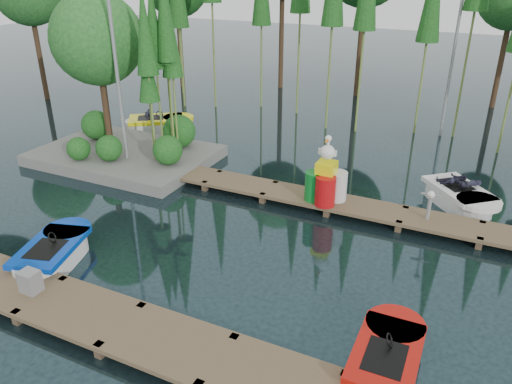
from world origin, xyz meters
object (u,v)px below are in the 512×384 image
at_px(boat_blue, 53,254).
at_px(boat_yellow_far, 158,124).
at_px(boat_red, 386,360).
at_px(yellow_barrel, 325,185).
at_px(drum_cluster, 326,183).
at_px(utility_cabinet, 30,281).
at_px(island, 114,71).

distance_m(boat_blue, boat_yellow_far, 10.22).
bearing_deg(boat_red, yellow_barrel, 117.43).
relative_size(boat_yellow_far, yellow_barrel, 3.62).
bearing_deg(boat_blue, drum_cluster, 31.00).
height_order(yellow_barrel, drum_cluster, drum_cluster).
bearing_deg(boat_blue, boat_red, -16.97).
relative_size(boat_red, yellow_barrel, 2.89).
bearing_deg(utility_cabinet, yellow_barrel, 59.38).
relative_size(boat_blue, yellow_barrel, 3.24).
xyz_separation_m(boat_red, drum_cluster, (-3.01, 5.54, 0.65)).
bearing_deg(boat_blue, yellow_barrel, 32.18).
distance_m(yellow_barrel, drum_cluster, 0.23).
height_order(boat_blue, utility_cabinet, boat_blue).
height_order(island, boat_red, island).
xyz_separation_m(boat_red, boat_yellow_far, (-11.81, 9.52, 0.06)).
height_order(island, boat_blue, island).
bearing_deg(boat_blue, island, 99.09).
distance_m(island, boat_yellow_far, 4.24).
bearing_deg(utility_cabinet, boat_red, 10.24).
bearing_deg(boat_yellow_far, island, -91.77).
distance_m(boat_yellow_far, drum_cluster, 9.68).
relative_size(island, utility_cabinet, 13.87).
relative_size(boat_red, utility_cabinet, 5.10).
bearing_deg(boat_yellow_far, boat_red, -53.07).
bearing_deg(island, boat_yellow_far, 102.43).
height_order(utility_cabinet, yellow_barrel, yellow_barrel).
bearing_deg(drum_cluster, island, 173.38).
relative_size(boat_yellow_far, utility_cabinet, 6.38).
bearing_deg(utility_cabinet, boat_yellow_far, 112.97).
xyz_separation_m(boat_yellow_far, yellow_barrel, (8.73, -3.83, 0.42)).
relative_size(yellow_barrel, drum_cluster, 0.43).
bearing_deg(yellow_barrel, boat_yellow_far, 156.33).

